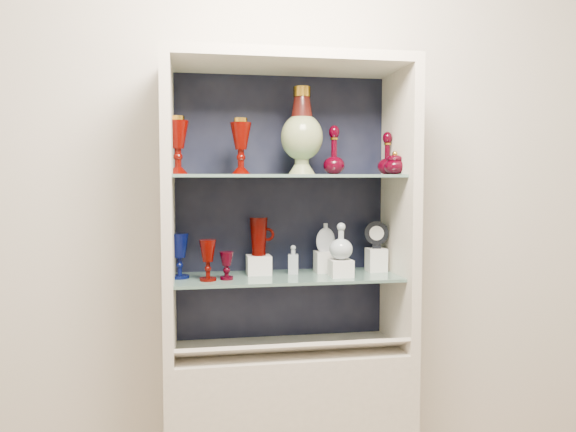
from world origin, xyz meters
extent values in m
cube|color=silver|center=(0.00, 1.75, 1.40)|extent=(3.50, 0.02, 2.80)
cube|color=black|center=(0.00, 1.72, 1.32)|extent=(0.98, 0.02, 1.15)
cube|color=beige|center=(-0.48, 1.53, 1.32)|extent=(0.04, 0.40, 1.15)
cube|color=beige|center=(0.48, 1.53, 1.32)|extent=(0.04, 0.40, 1.15)
cube|color=beige|center=(0.00, 1.53, 1.92)|extent=(1.00, 0.40, 0.04)
cube|color=slate|center=(0.00, 1.55, 1.04)|extent=(0.92, 0.34, 0.01)
cube|color=slate|center=(0.00, 1.55, 1.46)|extent=(0.92, 0.34, 0.01)
cube|color=beige|center=(0.00, 1.42, 0.78)|extent=(0.92, 0.17, 0.09)
cube|color=white|center=(0.07, 1.42, 0.80)|extent=(0.10, 0.06, 0.03)
cube|color=white|center=(0.31, 1.42, 0.80)|extent=(0.10, 0.06, 0.03)
cube|color=silver|center=(-0.11, 1.60, 1.09)|extent=(0.10, 0.10, 0.08)
cube|color=silver|center=(0.18, 1.61, 1.09)|extent=(0.09, 0.09, 0.09)
cube|color=silver|center=(0.21, 1.49, 1.08)|extent=(0.09, 0.09, 0.07)
cube|color=silver|center=(0.40, 1.59, 1.10)|extent=(0.08, 0.08, 0.10)
camera|label=1|loc=(-0.39, -0.73, 1.45)|focal=35.00mm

